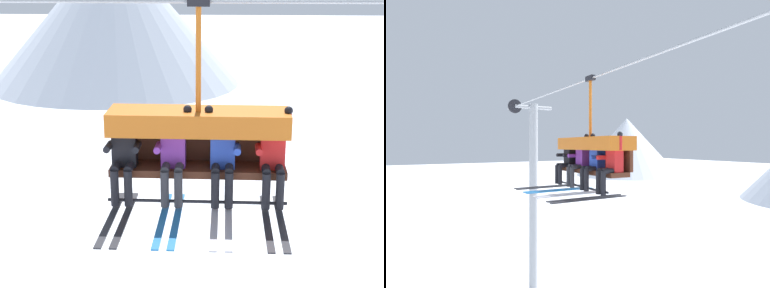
{
  "view_description": "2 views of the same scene",
  "coord_description": "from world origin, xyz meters",
  "views": [
    {
      "loc": [
        -0.06,
        -8.21,
        8.0
      ],
      "look_at": [
        -0.49,
        -0.83,
        5.79
      ],
      "focal_mm": 55.0,
      "sensor_mm": 36.0,
      "label": 1
    },
    {
      "loc": [
        5.58,
        -4.53,
        6.04
      ],
      "look_at": [
        -0.71,
        -0.97,
        6.07
      ],
      "focal_mm": 28.0,
      "sensor_mm": 36.0,
      "label": 2
    }
  ],
  "objects": [
    {
      "name": "skier_purple",
      "position": [
        -0.74,
        -0.94,
        5.66
      ],
      "size": [
        0.48,
        1.7,
        1.34
      ],
      "color": "purple"
    },
    {
      "name": "skier_blue",
      "position": [
        -0.09,
        -0.94,
        5.66
      ],
      "size": [
        0.48,
        1.7,
        1.34
      ],
      "color": "#2847B7"
    },
    {
      "name": "chairlift_chair",
      "position": [
        -0.41,
        -0.73,
        5.94
      ],
      "size": [
        2.38,
        0.74,
        2.6
      ],
      "color": "#512819"
    },
    {
      "name": "skier_black",
      "position": [
        -1.39,
        -0.95,
        5.64
      ],
      "size": [
        0.46,
        1.7,
        1.23
      ],
      "color": "black"
    },
    {
      "name": "mountain_peak_central",
      "position": [
        -8.09,
        34.07,
        5.05
      ],
      "size": [
        17.95,
        17.95,
        10.09
      ],
      "color": "silver",
      "rests_on": "ground_plane"
    },
    {
      "name": "skier_red",
      "position": [
        0.57,
        -0.94,
        5.66
      ],
      "size": [
        0.48,
        1.7,
        1.34
      ],
      "color": "red"
    },
    {
      "name": "lift_cable",
      "position": [
        0.49,
        -0.8,
        7.62
      ],
      "size": [
        15.36,
        0.05,
        0.05
      ],
      "color": "#9EA3A8"
    }
  ]
}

